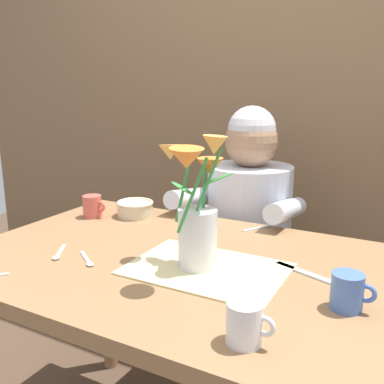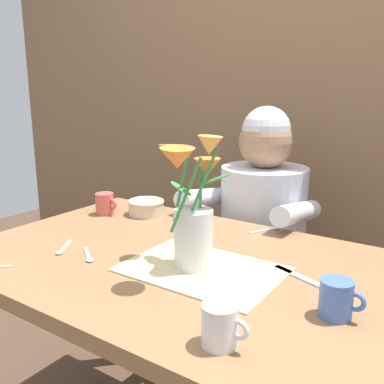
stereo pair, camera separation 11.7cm
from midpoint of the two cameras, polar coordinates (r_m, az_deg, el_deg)
name	(u,v)px [view 1 (the left image)]	position (r m, az deg, el deg)	size (l,w,h in m)	color
wood_panel_backdrop	(289,77)	(2.06, 11.33, 14.90)	(4.00, 0.10, 2.50)	brown
dining_table	(176,289)	(1.23, -4.99, -12.98)	(1.20, 0.80, 0.74)	olive
seated_person	(248,246)	(1.78, 5.63, -7.31)	(0.45, 0.47, 1.14)	#4C4C56
striped_placemat	(207,269)	(1.11, -1.05, -10.35)	(0.40, 0.28, 0.01)	beige
flower_vase	(197,211)	(1.07, -2.45, -2.58)	(0.23, 0.25, 0.35)	silver
ceramic_bowl	(135,208)	(1.58, -9.77, -2.17)	(0.14, 0.14, 0.06)	beige
dinner_knife	(308,274)	(1.11, 12.42, -10.78)	(0.19, 0.02, 0.01)	silver
tea_cup	(93,206)	(1.60, -15.27, -1.89)	(0.09, 0.07, 0.08)	#CC564C
ceramic_mug	(245,323)	(0.81, 2.91, -17.29)	(0.09, 0.07, 0.08)	silver
coffee_cup	(348,291)	(0.95, 16.92, -12.75)	(0.09, 0.07, 0.08)	#476BB7
spoon_0	(262,227)	(1.44, 7.07, -4.73)	(0.07, 0.11, 0.01)	silver
spoon_1	(88,261)	(1.21, -16.58, -8.93)	(0.11, 0.08, 0.01)	silver
spoon_2	(58,254)	(1.28, -20.10, -7.94)	(0.08, 0.11, 0.01)	silver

